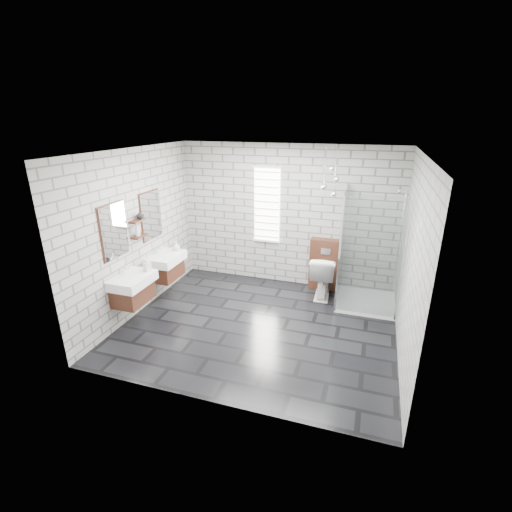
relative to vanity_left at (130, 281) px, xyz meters
The scene contains 20 objects.
floor 2.13m from the vanity_left, 16.59° to the left, with size 4.20×3.60×0.02m, color black.
ceiling 2.79m from the vanity_left, 16.59° to the left, with size 4.20×3.60×0.02m, color white.
wall_back 3.11m from the vanity_left, 51.27° to the left, with size 4.20×0.02×2.70m, color #A4A59F.
wall_front 2.35m from the vanity_left, 33.07° to the right, with size 4.20×0.02×2.70m, color #A4A59F.
wall_left 0.85m from the vanity_left, 109.65° to the left, with size 0.02×3.60×2.70m, color #A4A59F.
wall_right 4.10m from the vanity_left, ahead, with size 0.02×3.60×2.70m, color #A4A59F.
vanity_left is the anchor object (origin of this frame).
vanity_right 0.99m from the vanity_left, 90.00° to the left, with size 0.47×0.70×1.57m.
shelf_lower 0.78m from the vanity_left, 103.34° to the left, with size 0.14×0.30×0.03m, color #482416.
shelf_upper 0.98m from the vanity_left, 103.34° to the left, with size 0.14×0.30×0.03m, color #482416.
window 2.90m from the vanity_left, 57.33° to the left, with size 0.56×0.05×1.48m.
cistern_panel 3.54m from the vanity_left, 39.96° to the left, with size 0.60×0.20×1.00m, color #482416.
flush_plate 3.47m from the vanity_left, 38.63° to the left, with size 0.18×0.01×0.12m, color silver.
shower_enclosure 3.84m from the vanity_left, 27.19° to the left, with size 1.00×1.00×2.03m.
pendant_cluster 3.60m from the vanity_left, 35.39° to the left, with size 0.28×0.25×0.82m.
toilet 3.36m from the vanity_left, 35.87° to the left, with size 0.44×0.78×0.79m, color white.
soap_bottle_a 0.36m from the vanity_left, 59.62° to the left, with size 0.10×0.10×0.22m, color #B2B2B2.
soap_bottle_b 1.27m from the vanity_left, 85.03° to the left, with size 0.13×0.13×0.16m, color #B2B2B2.
soap_bottle_c 0.84m from the vanity_left, 103.43° to the left, with size 0.08×0.08×0.21m, color #B2B2B2.
vase 1.08m from the vanity_left, 100.87° to the left, with size 0.12×0.12×0.13m, color #B2B2B2.
Camera 1 is at (1.55, -4.94, 3.15)m, focal length 26.00 mm.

